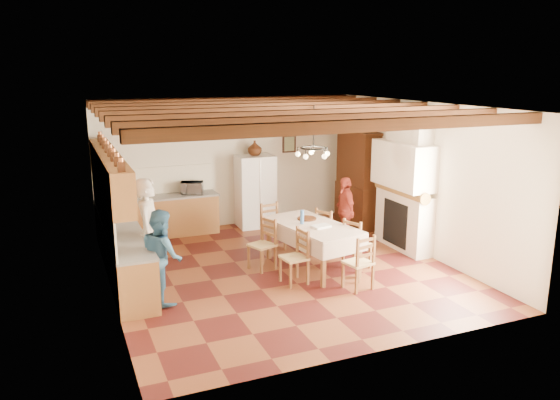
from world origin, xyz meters
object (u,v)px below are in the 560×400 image
object	(u,v)px
hutch	(358,179)
person_woman_red	(345,210)
chair_end_far	(273,227)
person_woman_blue	(162,256)
dining_table	(312,228)
refrigerator	(255,191)
chair_right_near	(357,243)
microwave	(192,188)
chair_right_far	(329,231)
chair_end_near	(358,262)
chair_left_far	(262,244)
chair_left_near	(294,257)
person_man	(150,232)

from	to	relation	value
hutch	person_woman_red	world-z (taller)	hutch
chair_end_far	person_woman_blue	size ratio (longest dim) A/B	0.64
dining_table	person_woman_red	bearing A→B (deg)	39.90
hutch	dining_table	distance (m)	3.05
refrigerator	dining_table	size ratio (longest dim) A/B	0.80
chair_right_near	microwave	size ratio (longest dim) A/B	2.00
chair_right_far	chair_end_near	world-z (taller)	same
chair_right_near	chair_end_far	distance (m)	1.88
hutch	chair_end_far	xyz separation A→B (m)	(-2.46, -0.87, -0.64)
chair_left_far	chair_end_near	bearing A→B (deg)	17.49
hutch	microwave	size ratio (longest dim) A/B	4.68
chair_right_far	chair_end_near	distance (m)	1.77
hutch	person_woman_blue	xyz separation A→B (m)	(-5.01, -2.54, -0.37)
chair_left_near	chair_right_near	xyz separation A→B (m)	(1.37, 0.22, 0.00)
hutch	chair_end_far	distance (m)	2.68
chair_left_far	person_woman_red	size ratio (longest dim) A/B	0.67
chair_end_near	chair_end_far	world-z (taller)	same
chair_left_far	chair_right_far	bearing A→B (deg)	78.80
refrigerator	person_man	xyz separation A→B (m)	(-2.87, -2.71, 0.09)
chair_left_near	chair_left_far	world-z (taller)	same
chair_right_near	person_man	xyz separation A→B (m)	(-3.64, 0.65, 0.45)
hutch	person_man	xyz separation A→B (m)	(-5.07, -1.78, -0.19)
chair_left_near	person_woman_red	size ratio (longest dim) A/B	0.67
hutch	chair_right_near	world-z (taller)	hutch
chair_right_near	chair_end_far	size ratio (longest dim) A/B	1.00
dining_table	chair_left_far	distance (m)	0.97
chair_end_near	refrigerator	bearing A→B (deg)	-97.21
hutch	chair_left_far	bearing A→B (deg)	-152.64
chair_left_near	dining_table	bearing A→B (deg)	126.07
chair_end_far	dining_table	bearing A→B (deg)	-84.06
dining_table	person_man	bearing A→B (deg)	173.77
chair_left_far	person_man	bearing A→B (deg)	-111.17
dining_table	chair_right_far	world-z (taller)	chair_right_far
chair_right_near	microwave	distance (m)	4.12
person_woman_blue	person_woman_red	bearing A→B (deg)	-79.39
chair_end_far	microwave	bearing A→B (deg)	116.80
refrigerator	chair_end_far	xyz separation A→B (m)	(-0.26, -1.79, -0.36)
dining_table	chair_end_far	size ratio (longest dim) A/B	2.17
chair_end_near	chair_end_far	bearing A→B (deg)	-88.26
chair_right_near	person_woman_red	xyz separation A→B (m)	(0.52, 1.41, 0.24)
chair_left_far	chair_end_near	size ratio (longest dim) A/B	1.00
chair_left_near	microwave	xyz separation A→B (m)	(-0.88, 3.62, 0.55)
chair_left_near	person_man	xyz separation A→B (m)	(-2.27, 0.88, 0.45)
hutch	chair_left_far	world-z (taller)	hutch
person_woman_blue	person_woman_red	xyz separation A→B (m)	(4.11, 1.51, -0.04)
chair_end_near	person_woman_blue	bearing A→B (deg)	-24.81
chair_right_near	person_woman_red	bearing A→B (deg)	-43.95
dining_table	chair_left_near	size ratio (longest dim) A/B	2.17
chair_end_far	person_woman_blue	world-z (taller)	person_woman_blue
dining_table	chair_end_near	xyz separation A→B (m)	(0.28, -1.19, -0.28)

